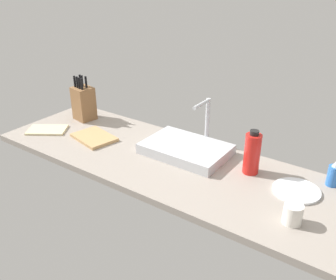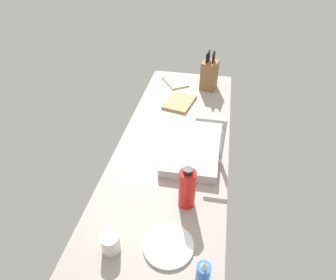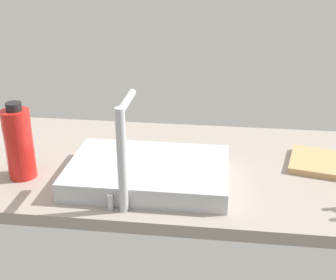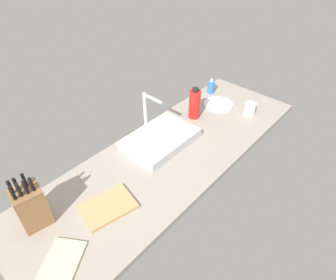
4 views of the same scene
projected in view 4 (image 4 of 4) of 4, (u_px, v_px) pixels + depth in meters
countertop_slab at (170, 156)px, 173.98cm from camera, size 199.52×65.02×3.50cm
sink_basin at (160, 139)px, 179.37cm from camera, size 44.61×30.15×5.45cm
faucet at (147, 110)px, 180.10cm from camera, size 5.50×15.84×27.44cm
knife_block at (31, 206)px, 128.99cm from camera, size 14.21×13.31×28.64cm
cutting_board at (108, 207)px, 141.54cm from camera, size 28.16×22.75×1.80cm
soap_bottle at (211, 86)px, 225.80cm from camera, size 5.39×5.39×12.58cm
water_bottle at (195, 104)px, 196.47cm from camera, size 7.86×7.86×22.40cm
dinner_plate at (218, 104)px, 214.44cm from camera, size 21.11×21.11×1.20cm
dish_towel at (61, 265)px, 119.00cm from camera, size 26.86×24.46×1.20cm
coffee_mug at (250, 108)px, 203.51cm from camera, size 7.62×7.62×8.35cm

